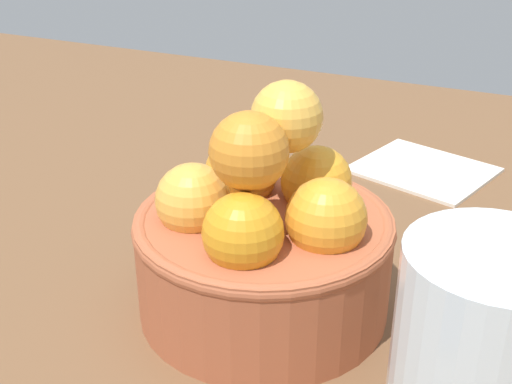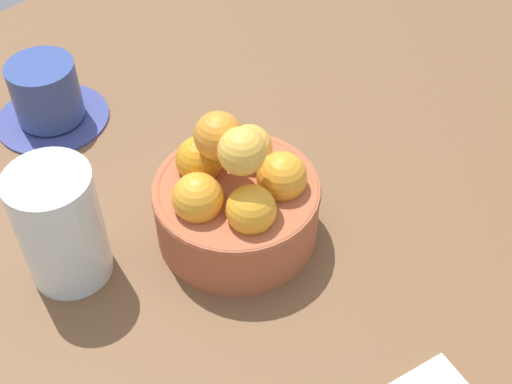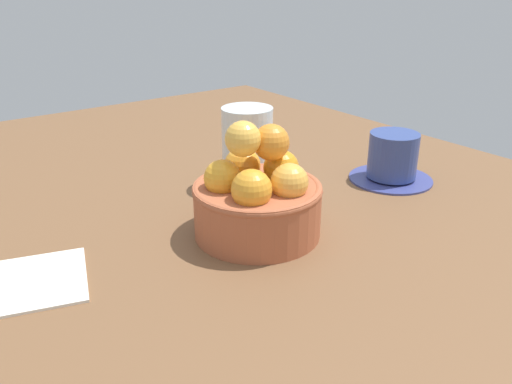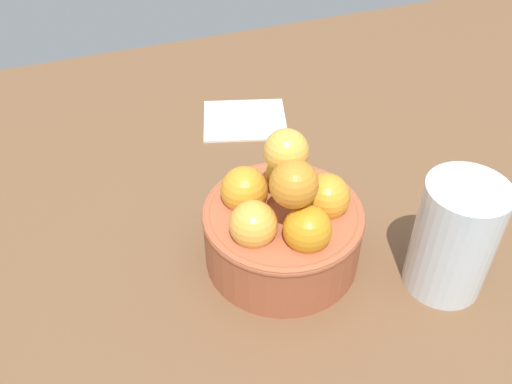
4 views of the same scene
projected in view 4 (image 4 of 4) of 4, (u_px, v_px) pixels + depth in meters
ground_plane at (281, 272)px, 57.62cm from camera, size 145.64×100.66×4.59cm
terracotta_bowl at (283, 223)px, 52.98cm from camera, size 15.24×15.24×14.03cm
water_glass at (454, 238)px, 50.06cm from camera, size 7.31×7.31×11.63cm
folded_napkin at (245, 119)px, 74.45cm from camera, size 13.11×12.24×0.60cm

